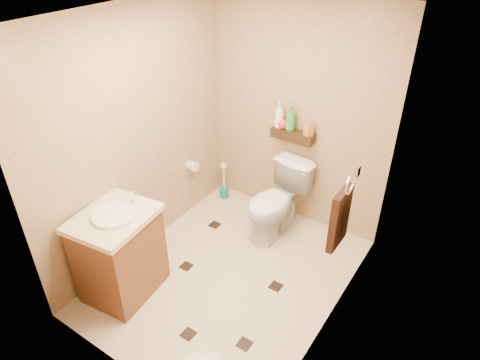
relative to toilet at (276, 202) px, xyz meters
The scene contains 18 objects.
ground 0.92m from the toilet, 91.90° to the right, with size 2.50×2.50×0.00m, color beige.
wall_back 0.91m from the toilet, 93.77° to the left, with size 2.00×0.04×2.40m, color tan.
wall_front 2.23m from the toilet, 90.76° to the right, with size 2.00×0.04×2.40m, color tan.
wall_left 1.55m from the toilet, 141.00° to the right, with size 0.04×2.50×2.40m, color tan.
wall_right 1.51m from the toilet, 40.55° to the right, with size 0.04×2.50×2.40m, color tan.
ceiling 2.17m from the toilet, 91.90° to the right, with size 2.00×2.50×0.02m, color silver.
wall_shelf 0.71m from the toilet, 94.66° to the left, with size 0.46×0.14×0.10m, color #33200E.
floor_accents 0.94m from the toilet, 89.99° to the right, with size 1.24×1.47×0.01m.
toilet is the anchor object (origin of this frame).
vanity 1.66m from the toilet, 115.91° to the right, with size 0.64×0.75×0.97m.
toilet_brush 0.91m from the toilet, 164.32° to the left, with size 0.11×0.11×0.48m.
towel_ring 1.20m from the toilet, 33.31° to the right, with size 0.12×0.30×0.76m.
toilet_paper 1.01m from the toilet, 169.35° to the right, with size 0.12×0.11×0.12m.
bottle_a 0.90m from the toilet, 120.01° to the left, with size 0.10×0.10×0.27m, color white.
bottle_b 0.84m from the toilet, 117.28° to the left, with size 0.07×0.07×0.15m, color gold.
bottle_c 0.84m from the toilet, 114.21° to the left, with size 0.11×0.11×0.15m, color red.
bottle_d 0.88m from the toilet, 101.01° to the left, with size 0.11×0.11×0.27m, color green.
bottle_e 0.85m from the toilet, 67.01° to the left, with size 0.08×0.08×0.17m, color #C87742.
Camera 1 is at (1.75, -2.44, 2.98)m, focal length 32.00 mm.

